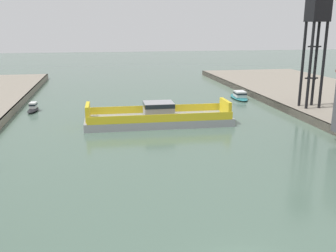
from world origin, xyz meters
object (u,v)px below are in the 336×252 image
chain_ferry (159,117)px  moored_boat_mid_left (239,96)px  moored_boat_near_left (33,108)px  crane_tower (317,25)px

chain_ferry → moored_boat_mid_left: (18.86, 17.01, -0.43)m
chain_ferry → moored_boat_near_left: (-19.48, 12.38, -0.47)m
moored_boat_mid_left → crane_tower: crane_tower is taller
chain_ferry → crane_tower: size_ratio=1.27×
chain_ferry → moored_boat_near_left: chain_ferry is taller
moored_boat_mid_left → crane_tower: (6.22, -14.86, 13.46)m
chain_ferry → moored_boat_mid_left: bearing=42.0°
moored_boat_mid_left → crane_tower: bearing=-67.3°
crane_tower → moored_boat_mid_left: bearing=112.7°
moored_boat_mid_left → crane_tower: size_ratio=0.47×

